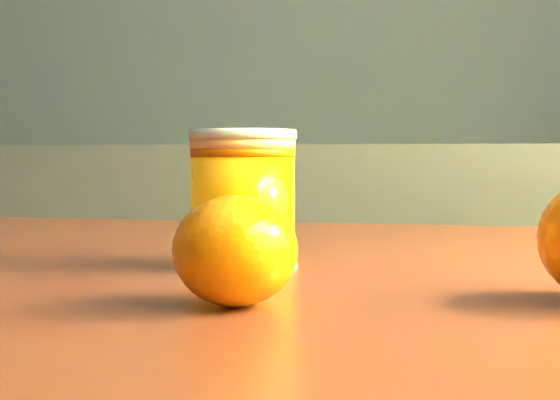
# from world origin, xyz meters

# --- Properties ---
(kitchen_counter) EXTENTS (3.15, 0.60, 0.90)m
(kitchen_counter) POSITION_xyz_m (0.00, 1.45, 0.45)
(kitchen_counter) COLOR #47464A
(kitchen_counter) RESTS_ON ground
(juice_glass) EXTENTS (0.07, 0.07, 0.09)m
(juice_glass) POSITION_xyz_m (0.85, 0.19, 0.85)
(juice_glass) COLOR orange
(juice_glass) RESTS_ON table
(orange_front) EXTENTS (0.06, 0.06, 0.05)m
(orange_front) POSITION_xyz_m (0.88, 0.06, 0.83)
(orange_front) COLOR orange
(orange_front) RESTS_ON table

